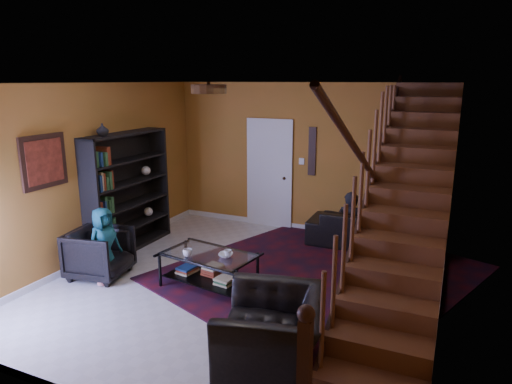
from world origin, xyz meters
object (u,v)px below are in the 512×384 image
at_px(bookshelf, 129,194).
at_px(armchair_right, 271,333).
at_px(armchair_left, 100,253).
at_px(coffee_table, 209,267).
at_px(sofa, 372,230).

distance_m(bookshelf, armchair_right, 4.14).
height_order(armchair_left, coffee_table, armchair_left).
xyz_separation_m(bookshelf, armchair_left, (0.35, -1.15, -0.60)).
height_order(sofa, coffee_table, sofa).
bearing_deg(armchair_right, bookshelf, -135.62).
bearing_deg(sofa, armchair_left, 38.80).
height_order(bookshelf, armchair_right, bookshelf).
bearing_deg(sofa, armchair_right, 84.56).
distance_m(bookshelf, sofa, 4.21).
height_order(sofa, armchair_left, armchair_left).
xyz_separation_m(armchair_right, coffee_table, (-1.50, 1.38, -0.10)).
distance_m(sofa, coffee_table, 3.06).
height_order(armchair_right, coffee_table, armchair_right).
bearing_deg(armchair_left, armchair_right, -117.20).
xyz_separation_m(sofa, coffee_table, (-1.82, -2.47, -0.04)).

